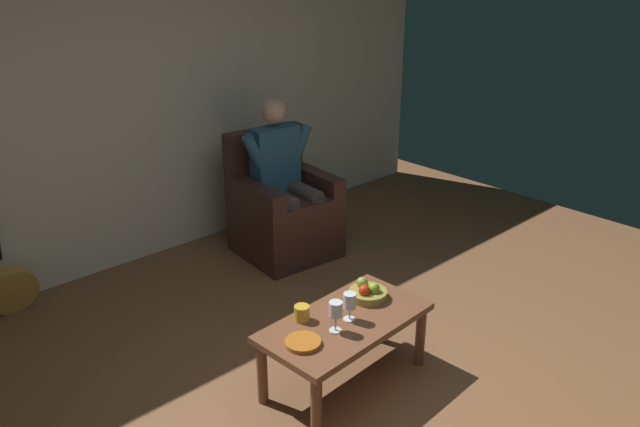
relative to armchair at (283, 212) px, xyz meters
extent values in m
cube|color=silver|center=(0.90, -0.73, 0.93)|extent=(6.36, 0.06, 2.56)
cube|color=#391F1B|center=(0.00, 0.04, -0.14)|extent=(0.77, 0.79, 0.43)
cube|color=#391F1B|center=(0.01, 0.10, 0.13)|extent=(0.50, 0.64, 0.10)
cube|color=#391F1B|center=(-0.28, 0.07, 0.20)|extent=(0.20, 0.73, 0.24)
cube|color=#391F1B|center=(0.29, 0.01, 0.20)|extent=(0.20, 0.73, 0.24)
cube|color=#391F1B|center=(-0.03, -0.26, 0.37)|extent=(0.71, 0.19, 0.57)
cube|color=#2A5674|center=(-0.01, -0.09, 0.44)|extent=(0.40, 0.22, 0.52)
sphere|color=tan|center=(-0.01, -0.09, 0.83)|extent=(0.20, 0.20, 0.20)
cylinder|color=#483E3D|center=(-0.11, 0.13, 0.19)|extent=(0.17, 0.43, 0.13)
cylinder|color=#483E3D|center=(-0.09, 0.34, -0.09)|extent=(0.13, 0.13, 0.53)
cylinder|color=#2A5674|center=(-0.23, -0.02, 0.55)|extent=(0.21, 0.11, 0.29)
cylinder|color=#483E3D|center=(0.13, 0.11, 0.19)|extent=(0.17, 0.43, 0.13)
cylinder|color=#483E3D|center=(0.15, 0.32, -0.09)|extent=(0.13, 0.13, 0.53)
cylinder|color=#2A5674|center=(0.22, -0.06, 0.55)|extent=(0.21, 0.11, 0.29)
cube|color=brown|center=(0.86, 1.59, 0.05)|extent=(1.02, 0.57, 0.04)
cylinder|color=brown|center=(0.40, 1.77, -0.16)|extent=(0.06, 0.06, 0.38)
cylinder|color=brown|center=(1.29, 1.82, -0.16)|extent=(0.06, 0.06, 0.38)
cylinder|color=brown|center=(0.42, 1.36, -0.16)|extent=(0.06, 0.06, 0.38)
cylinder|color=brown|center=(1.31, 1.40, -0.16)|extent=(0.06, 0.06, 0.38)
cylinder|color=#B68839|center=(2.01, -0.52, -0.18)|extent=(0.36, 0.18, 0.37)
cylinder|color=black|center=(2.01, -0.47, -0.16)|extent=(0.10, 0.03, 0.10)
cylinder|color=silver|center=(0.98, 1.63, 0.07)|extent=(0.07, 0.07, 0.01)
cylinder|color=silver|center=(0.98, 1.63, 0.12)|extent=(0.01, 0.01, 0.09)
cylinder|color=silver|center=(0.98, 1.63, 0.21)|extent=(0.07, 0.07, 0.08)
cylinder|color=#590C19|center=(0.98, 1.63, 0.18)|extent=(0.07, 0.07, 0.03)
cylinder|color=silver|center=(0.84, 1.61, 0.07)|extent=(0.07, 0.07, 0.01)
cylinder|color=silver|center=(0.84, 1.61, 0.11)|extent=(0.01, 0.01, 0.07)
cylinder|color=silver|center=(0.84, 1.61, 0.19)|extent=(0.07, 0.07, 0.09)
cylinder|color=#590C19|center=(0.84, 1.61, 0.17)|extent=(0.06, 0.06, 0.04)
cylinder|color=olive|center=(0.59, 1.51, 0.10)|extent=(0.23, 0.23, 0.05)
sphere|color=red|center=(0.63, 1.52, 0.14)|extent=(0.07, 0.07, 0.07)
sphere|color=#75AA2A|center=(0.57, 1.54, 0.14)|extent=(0.07, 0.07, 0.07)
sphere|color=olive|center=(0.57, 1.45, 0.14)|extent=(0.07, 0.07, 0.07)
cylinder|color=#B96520|center=(1.19, 1.61, 0.08)|extent=(0.19, 0.19, 0.02)
cylinder|color=gold|center=(1.04, 1.43, 0.11)|extent=(0.09, 0.09, 0.09)
camera|label=1|loc=(3.00, 3.69, 1.96)|focal=35.00mm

